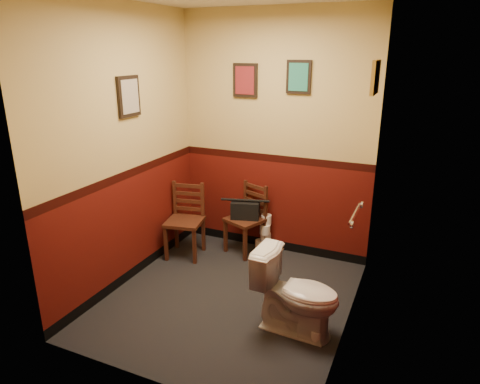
% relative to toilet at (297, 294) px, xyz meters
% --- Properties ---
extents(floor, '(2.20, 2.40, 0.00)m').
position_rel_toilet_xyz_m(floor, '(-0.72, 0.22, -0.35)').
color(floor, black).
rests_on(floor, ground).
extents(wall_back, '(2.20, 0.00, 2.70)m').
position_rel_toilet_xyz_m(wall_back, '(-0.72, 1.42, 1.00)').
color(wall_back, '#4E0F0A').
rests_on(wall_back, ground).
extents(wall_front, '(2.20, 0.00, 2.70)m').
position_rel_toilet_xyz_m(wall_front, '(-0.72, -0.98, 1.00)').
color(wall_front, '#4E0F0A').
rests_on(wall_front, ground).
extents(wall_left, '(0.00, 2.40, 2.70)m').
position_rel_toilet_xyz_m(wall_left, '(-1.82, 0.22, 1.00)').
color(wall_left, '#4E0F0A').
rests_on(wall_left, ground).
extents(wall_right, '(0.00, 2.40, 2.70)m').
position_rel_toilet_xyz_m(wall_right, '(0.38, 0.22, 1.00)').
color(wall_right, '#4E0F0A').
rests_on(wall_right, ground).
extents(grab_bar, '(0.05, 0.56, 0.06)m').
position_rel_toilet_xyz_m(grab_bar, '(0.35, 0.47, 0.60)').
color(grab_bar, silver).
rests_on(grab_bar, wall_right).
extents(framed_print_back_a, '(0.28, 0.04, 0.36)m').
position_rel_toilet_xyz_m(framed_print_back_a, '(-1.07, 1.40, 1.60)').
color(framed_print_back_a, black).
rests_on(framed_print_back_a, wall_back).
extents(framed_print_back_b, '(0.26, 0.04, 0.34)m').
position_rel_toilet_xyz_m(framed_print_back_b, '(-0.47, 1.40, 1.65)').
color(framed_print_back_b, black).
rests_on(framed_print_back_b, wall_back).
extents(framed_print_left, '(0.04, 0.30, 0.38)m').
position_rel_toilet_xyz_m(framed_print_left, '(-1.80, 0.32, 1.50)').
color(framed_print_left, black).
rests_on(framed_print_left, wall_left).
extents(framed_print_right, '(0.04, 0.34, 0.28)m').
position_rel_toilet_xyz_m(framed_print_right, '(0.36, 0.82, 1.70)').
color(framed_print_right, olive).
rests_on(framed_print_right, wall_right).
extents(toilet, '(0.74, 0.43, 0.71)m').
position_rel_toilet_xyz_m(toilet, '(0.00, 0.00, 0.00)').
color(toilet, white).
rests_on(toilet, floor).
extents(toilet_brush, '(0.10, 0.10, 0.37)m').
position_rel_toilet_xyz_m(toilet_brush, '(0.20, -0.07, -0.29)').
color(toilet_brush, silver).
rests_on(toilet_brush, floor).
extents(chair_left, '(0.46, 0.46, 0.84)m').
position_rel_toilet_xyz_m(chair_left, '(-1.58, 0.87, 0.07)').
color(chair_left, '#421F13').
rests_on(chair_left, floor).
extents(chair_right, '(0.49, 0.49, 0.81)m').
position_rel_toilet_xyz_m(chair_right, '(-0.96, 1.23, 0.05)').
color(chair_right, '#421F13').
rests_on(chair_right, floor).
extents(handbag, '(0.35, 0.24, 0.23)m').
position_rel_toilet_xyz_m(handbag, '(-0.98, 1.20, 0.17)').
color(handbag, black).
rests_on(handbag, chair_right).
extents(tp_stack, '(0.26, 0.16, 0.45)m').
position_rel_toilet_xyz_m(tp_stack, '(-0.77, 1.33, -0.16)').
color(tp_stack, silver).
rests_on(tp_stack, floor).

